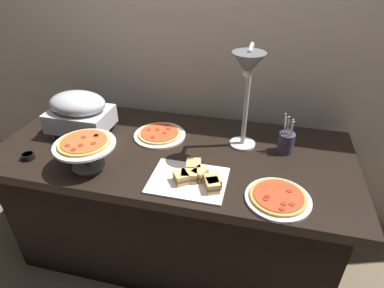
{
  "coord_description": "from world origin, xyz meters",
  "views": [
    {
      "loc": [
        0.44,
        -1.38,
        1.7
      ],
      "look_at": [
        0.1,
        0.0,
        0.81
      ],
      "focal_mm": 30.03,
      "sensor_mm": 36.0,
      "label": 1
    }
  ],
  "objects_px": {
    "sandwich_platter": "(194,178)",
    "pizza_plate_center": "(160,134)",
    "pizza_plate_raised_stand": "(85,146)",
    "sauce_cup_near": "(28,156)",
    "utensil_holder": "(286,142)",
    "pizza_plate_front": "(278,198)",
    "heat_lamp": "(248,76)",
    "chafing_dish": "(79,111)"
  },
  "relations": [
    {
      "from": "pizza_plate_front",
      "to": "utensil_holder",
      "type": "xyz_separation_m",
      "value": [
        0.03,
        0.4,
        0.05
      ]
    },
    {
      "from": "chafing_dish",
      "to": "pizza_plate_center",
      "type": "height_order",
      "value": "chafing_dish"
    },
    {
      "from": "pizza_plate_raised_stand",
      "to": "utensil_holder",
      "type": "distance_m",
      "value": 1.02
    },
    {
      "from": "sandwich_platter",
      "to": "utensil_holder",
      "type": "xyz_separation_m",
      "value": [
        0.41,
        0.36,
        0.04
      ]
    },
    {
      "from": "pizza_plate_front",
      "to": "pizza_plate_center",
      "type": "xyz_separation_m",
      "value": [
        -0.67,
        0.39,
        -0.0
      ]
    },
    {
      "from": "utensil_holder",
      "to": "pizza_plate_raised_stand",
      "type": "bearing_deg",
      "value": -158.6
    },
    {
      "from": "pizza_plate_center",
      "to": "sauce_cup_near",
      "type": "xyz_separation_m",
      "value": [
        -0.58,
        -0.38,
        0.0
      ]
    },
    {
      "from": "chafing_dish",
      "to": "pizza_plate_raised_stand",
      "type": "bearing_deg",
      "value": -55.88
    },
    {
      "from": "heat_lamp",
      "to": "sandwich_platter",
      "type": "bearing_deg",
      "value": -124.48
    },
    {
      "from": "chafing_dish",
      "to": "pizza_plate_raised_stand",
      "type": "distance_m",
      "value": 0.36
    },
    {
      "from": "chafing_dish",
      "to": "pizza_plate_front",
      "type": "xyz_separation_m",
      "value": [
        1.12,
        -0.32,
        -0.13
      ]
    },
    {
      "from": "pizza_plate_front",
      "to": "sandwich_platter",
      "type": "height_order",
      "value": "sandwich_platter"
    },
    {
      "from": "pizza_plate_raised_stand",
      "to": "utensil_holder",
      "type": "height_order",
      "value": "utensil_holder"
    },
    {
      "from": "sandwich_platter",
      "to": "pizza_plate_center",
      "type": "bearing_deg",
      "value": 128.68
    },
    {
      "from": "pizza_plate_front",
      "to": "pizza_plate_raised_stand",
      "type": "distance_m",
      "value": 0.92
    },
    {
      "from": "sandwich_platter",
      "to": "heat_lamp",
      "type": "bearing_deg",
      "value": 55.52
    },
    {
      "from": "pizza_plate_front",
      "to": "utensil_holder",
      "type": "height_order",
      "value": "utensil_holder"
    },
    {
      "from": "sauce_cup_near",
      "to": "utensil_holder",
      "type": "height_order",
      "value": "utensil_holder"
    },
    {
      "from": "pizza_plate_front",
      "to": "sandwich_platter",
      "type": "distance_m",
      "value": 0.38
    },
    {
      "from": "pizza_plate_front",
      "to": "utensil_holder",
      "type": "distance_m",
      "value": 0.4
    },
    {
      "from": "heat_lamp",
      "to": "pizza_plate_front",
      "type": "height_order",
      "value": "heat_lamp"
    },
    {
      "from": "heat_lamp",
      "to": "sauce_cup_near",
      "type": "xyz_separation_m",
      "value": [
        -1.05,
        -0.29,
        -0.42
      ]
    },
    {
      "from": "sauce_cup_near",
      "to": "utensil_holder",
      "type": "relative_size",
      "value": 0.28
    },
    {
      "from": "chafing_dish",
      "to": "pizza_plate_front",
      "type": "bearing_deg",
      "value": -16.06
    },
    {
      "from": "sandwich_platter",
      "to": "utensil_holder",
      "type": "distance_m",
      "value": 0.55
    },
    {
      "from": "pizza_plate_center",
      "to": "heat_lamp",
      "type": "bearing_deg",
      "value": -11.11
    },
    {
      "from": "pizza_plate_front",
      "to": "sauce_cup_near",
      "type": "relative_size",
      "value": 4.52
    },
    {
      "from": "pizza_plate_raised_stand",
      "to": "pizza_plate_center",
      "type": "bearing_deg",
      "value": 56.12
    },
    {
      "from": "pizza_plate_raised_stand",
      "to": "sauce_cup_near",
      "type": "distance_m",
      "value": 0.35
    },
    {
      "from": "pizza_plate_raised_stand",
      "to": "sandwich_platter",
      "type": "height_order",
      "value": "pizza_plate_raised_stand"
    },
    {
      "from": "pizza_plate_raised_stand",
      "to": "sandwich_platter",
      "type": "relative_size",
      "value": 0.83
    },
    {
      "from": "pizza_plate_center",
      "to": "sandwich_platter",
      "type": "height_order",
      "value": "sandwich_platter"
    },
    {
      "from": "sandwich_platter",
      "to": "sauce_cup_near",
      "type": "height_order",
      "value": "sandwich_platter"
    },
    {
      "from": "heat_lamp",
      "to": "utensil_holder",
      "type": "height_order",
      "value": "heat_lamp"
    },
    {
      "from": "pizza_plate_raised_stand",
      "to": "sauce_cup_near",
      "type": "height_order",
      "value": "pizza_plate_raised_stand"
    },
    {
      "from": "pizza_plate_center",
      "to": "sandwich_platter",
      "type": "bearing_deg",
      "value": -51.32
    },
    {
      "from": "chafing_dish",
      "to": "sandwich_platter",
      "type": "bearing_deg",
      "value": -21.37
    },
    {
      "from": "pizza_plate_raised_stand",
      "to": "pizza_plate_front",
      "type": "bearing_deg",
      "value": -1.71
    },
    {
      "from": "pizza_plate_raised_stand",
      "to": "sandwich_platter",
      "type": "bearing_deg",
      "value": 0.72
    },
    {
      "from": "pizza_plate_center",
      "to": "sandwich_platter",
      "type": "relative_size",
      "value": 0.83
    },
    {
      "from": "pizza_plate_raised_stand",
      "to": "heat_lamp",
      "type": "bearing_deg",
      "value": 20.89
    },
    {
      "from": "pizza_plate_front",
      "to": "sauce_cup_near",
      "type": "height_order",
      "value": "same"
    }
  ]
}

